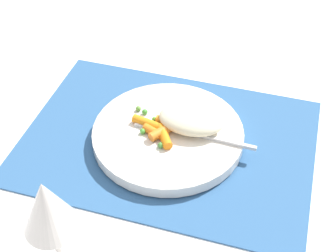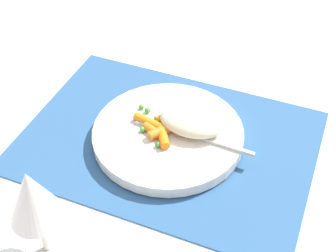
# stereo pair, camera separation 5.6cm
# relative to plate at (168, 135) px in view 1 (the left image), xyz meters

# --- Properties ---
(ground_plane) EXTENTS (2.40, 2.40, 0.00)m
(ground_plane) POSITION_rel_plate_xyz_m (0.00, 0.00, -0.02)
(ground_plane) COLOR white
(placemat) EXTENTS (0.48, 0.34, 0.01)m
(placemat) POSITION_rel_plate_xyz_m (0.00, 0.00, -0.01)
(placemat) COLOR #2D5684
(placemat) RESTS_ON ground_plane
(plate) EXTENTS (0.25, 0.25, 0.02)m
(plate) POSITION_rel_plate_xyz_m (0.00, 0.00, 0.00)
(plate) COLOR silver
(plate) RESTS_ON placemat
(rice_mound) EXTENTS (0.11, 0.07, 0.03)m
(rice_mound) POSITION_rel_plate_xyz_m (-0.03, -0.02, 0.03)
(rice_mound) COLOR beige
(rice_mound) RESTS_ON plate
(carrot_portion) EXTENTS (0.08, 0.07, 0.02)m
(carrot_portion) POSITION_rel_plate_xyz_m (0.01, 0.01, 0.02)
(carrot_portion) COLOR orange
(carrot_portion) RESTS_ON plate
(pea_scatter) EXTENTS (0.08, 0.08, 0.01)m
(pea_scatter) POSITION_rel_plate_xyz_m (0.03, -0.01, 0.01)
(pea_scatter) COLOR green
(pea_scatter) RESTS_ON plate
(fork) EXTENTS (0.20, 0.02, 0.01)m
(fork) POSITION_rel_plate_xyz_m (-0.02, 0.00, 0.01)
(fork) COLOR silver
(fork) RESTS_ON plate
(wine_glass) EXTENTS (0.07, 0.07, 0.16)m
(wine_glass) POSITION_rel_plate_xyz_m (0.07, 0.25, 0.09)
(wine_glass) COLOR silver
(wine_glass) RESTS_ON ground_plane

